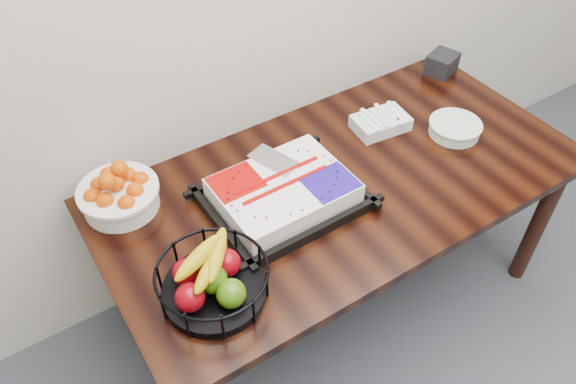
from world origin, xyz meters
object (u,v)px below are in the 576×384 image
tangerine_bowl (118,191)px  plate_stack (455,128)px  napkin_box (442,64)px  table (342,195)px  fruit_basket (213,279)px  cake_tray (283,193)px

tangerine_bowl → plate_stack: size_ratio=1.34×
plate_stack → napkin_box: 0.45m
tangerine_bowl → napkin_box: bearing=0.6°
table → fruit_basket: 0.68m
table → plate_stack: bearing=-3.2°
table → tangerine_bowl: 0.81m
table → napkin_box: size_ratio=13.79×
tangerine_bowl → napkin_box: (1.54, 0.02, -0.03)m
tangerine_bowl → napkin_box: size_ratio=2.14×
table → napkin_box: (0.80, 0.33, 0.13)m
cake_tray → plate_stack: 0.79m
table → tangerine_bowl: tangerine_bowl is taller
cake_tray → napkin_box: (1.05, 0.31, -0.00)m
table → napkin_box: 0.87m
plate_stack → tangerine_bowl: bearing=165.0°
fruit_basket → plate_stack: fruit_basket is taller
cake_tray → fruit_basket: size_ratio=1.53×
cake_tray → tangerine_bowl: (-0.48, 0.29, 0.03)m
table → cake_tray: (-0.25, 0.01, 0.13)m
cake_tray → fruit_basket: 0.44m
plate_stack → napkin_box: size_ratio=1.60×
tangerine_bowl → fruit_basket: size_ratio=0.83×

